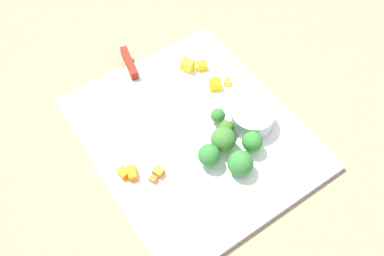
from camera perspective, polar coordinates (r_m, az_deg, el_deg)
ground_plane at (r=0.73m, az=0.00°, el=-0.97°), size 4.00×4.00×0.00m
cutting_board at (r=0.73m, az=0.00°, el=-0.71°), size 0.41×0.35×0.01m
prep_bowl at (r=0.73m, az=8.52°, el=1.38°), size 0.08×0.08×0.04m
chef_knife at (r=0.78m, az=-7.38°, el=5.32°), size 0.36×0.10×0.02m
carrot_dice_0 at (r=0.68m, az=-8.43°, el=-6.62°), size 0.02×0.02×0.01m
carrot_dice_1 at (r=0.68m, az=-9.73°, el=-6.35°), size 0.02×0.02×0.01m
carrot_dice_2 at (r=0.67m, az=-5.55°, el=-7.23°), size 0.02×0.02×0.01m
carrot_dice_3 at (r=0.68m, az=-4.80°, el=-6.21°), size 0.02×0.02×0.01m
carrot_dice_4 at (r=0.68m, az=-8.74°, el=-5.93°), size 0.02×0.02×0.01m
pepper_dice_0 at (r=0.78m, az=3.29°, el=6.26°), size 0.03×0.03×0.02m
pepper_dice_1 at (r=0.81m, az=1.36°, el=8.85°), size 0.02×0.02×0.02m
pepper_dice_2 at (r=0.79m, az=5.08°, el=6.54°), size 0.02×0.02×0.01m
pepper_dice_3 at (r=0.81m, az=-0.66°, el=8.94°), size 0.03×0.03×0.02m
broccoli_floret_0 at (r=0.67m, az=2.44°, el=-3.90°), size 0.04×0.04×0.05m
broccoli_floret_1 at (r=0.67m, az=6.89°, el=-5.02°), size 0.04×0.04×0.05m
broccoli_floret_2 at (r=0.68m, az=4.49°, el=-1.68°), size 0.04×0.04×0.05m
broccoli_floret_3 at (r=0.69m, az=8.56°, el=-1.95°), size 0.04×0.04×0.04m
broccoli_floret_4 at (r=0.72m, az=3.70°, el=1.77°), size 0.03×0.03×0.03m
broccoli_floret_5 at (r=0.71m, az=4.97°, el=0.04°), size 0.03×0.03×0.03m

